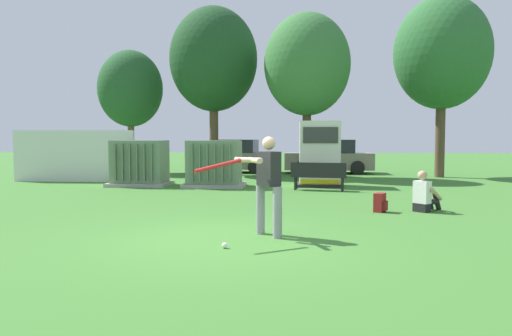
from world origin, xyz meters
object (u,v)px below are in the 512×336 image
object	(u,v)px
backpack	(380,203)
transformer_west	(140,164)
generator_enclosure	(319,154)
parked_car_left_of_center	(329,158)
park_bench	(319,174)
transformer_mid_west	(214,164)
sports_ball	(225,245)
batter	(266,181)
seated_spectator	(425,195)
parked_car_leftmost	(233,157)

from	to	relation	value
backpack	transformer_west	bearing A→B (deg)	142.02
generator_enclosure	parked_car_left_of_center	xyz separation A→B (m)	(0.81, 6.47, -0.38)
park_bench	backpack	bearing A→B (deg)	-75.45
transformer_mid_west	transformer_west	bearing A→B (deg)	175.02
sports_ball	parked_car_left_of_center	distance (m)	16.87
park_bench	generator_enclosure	bearing A→B (deg)	86.10
park_bench	batter	world-z (taller)	batter
park_bench	parked_car_left_of_center	world-z (taller)	parked_car_left_of_center
seated_spectator	parked_car_left_of_center	xyz separation A→B (m)	(-1.31, 12.43, 0.38)
parked_car_leftmost	sports_ball	bearing A→B (deg)	-83.54
sports_ball	backpack	xyz separation A→B (m)	(3.08, 4.01, 0.17)
sports_ball	backpack	bearing A→B (deg)	52.50
batter	seated_spectator	world-z (taller)	batter
parked_car_leftmost	generator_enclosure	bearing A→B (deg)	-59.93
batter	backpack	size ratio (longest dim) A/B	3.95
transformer_mid_west	batter	world-z (taller)	batter
batter	parked_car_leftmost	size ratio (longest dim) A/B	0.40
transformer_west	generator_enclosure	bearing A→B (deg)	2.54
generator_enclosure	sports_ball	size ratio (longest dim) A/B	25.56
batter	backpack	distance (m)	3.98
transformer_west	generator_enclosure	size ratio (longest dim) A/B	0.91
batter	sports_ball	bearing A→B (deg)	-120.72
park_bench	parked_car_leftmost	distance (m)	9.16
park_bench	parked_car_left_of_center	distance (m)	8.09
parked_car_left_of_center	transformer_mid_west	bearing A→B (deg)	-122.71
seated_spectator	parked_car_left_of_center	bearing A→B (deg)	96.04
sports_ball	parked_car_left_of_center	bearing A→B (deg)	80.41
batter	parked_car_left_of_center	size ratio (longest dim) A/B	0.41
batter	parked_car_leftmost	world-z (taller)	batter
batter	parked_car_leftmost	xyz separation A→B (m)	(-2.51, 15.91, -0.22)
park_bench	backpack	distance (m)	4.73
parked_car_leftmost	seated_spectator	bearing A→B (deg)	-64.62
transformer_west	seated_spectator	distance (m)	10.27
transformer_west	batter	world-z (taller)	batter
backpack	parked_car_left_of_center	size ratio (longest dim) A/B	0.10
transformer_west	batter	bearing A→B (deg)	-60.52
park_bench	sports_ball	distance (m)	8.80
seated_spectator	batter	bearing A→B (deg)	-137.94
transformer_mid_west	parked_car_left_of_center	size ratio (longest dim) A/B	0.50
park_bench	seated_spectator	size ratio (longest dim) A/B	1.91
generator_enclosure	park_bench	xyz separation A→B (m)	(-0.11, -1.57, -0.60)
backpack	parked_car_left_of_center	xyz separation A→B (m)	(-0.27, 12.60, 0.54)
sports_ball	park_bench	bearing A→B (deg)	77.56
transformer_west	seated_spectator	xyz separation A→B (m)	(8.54, -5.68, -0.41)
generator_enclosure	parked_car_leftmost	bearing A→B (deg)	120.07
parked_car_leftmost	transformer_west	bearing A→B (deg)	-109.59
sports_ball	seated_spectator	bearing A→B (deg)	45.41
batter	parked_car_left_of_center	world-z (taller)	batter
transformer_mid_west	seated_spectator	size ratio (longest dim) A/B	2.18
transformer_mid_west	generator_enclosure	bearing A→B (deg)	8.09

